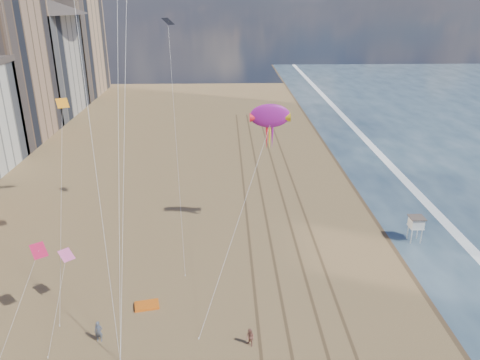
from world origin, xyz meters
name	(u,v)px	position (x,y,z in m)	size (l,w,h in m)	color
wet_sand	(397,205)	(19.00, 40.00, 0.00)	(260.00, 260.00, 0.00)	#42301E
foam	(428,204)	(23.20, 40.00, 0.00)	(260.00, 260.00, 0.00)	white
tracks	(283,244)	(2.55, 30.00, 0.01)	(7.68, 120.00, 0.01)	brown
lifeguard_stand	(416,223)	(17.51, 30.32, 2.33)	(1.68, 1.68, 3.03)	silver
grounded_kite	(147,305)	(-11.04, 19.29, 0.12)	(2.15, 1.37, 0.24)	orange
show_kite	(270,116)	(0.96, 32.42, 14.15)	(5.77, 9.30, 23.13)	#9A178E
kite_flyer_a	(99,332)	(-14.20, 14.94, 0.91)	(0.66, 0.44, 1.82)	#515969
kite_flyer_b	(250,338)	(-2.00, 13.98, 0.79)	(0.76, 0.59, 1.57)	#9C5F4F
small_kites	(83,157)	(-16.57, 24.25, 12.64)	(11.14, 19.46, 18.95)	orange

